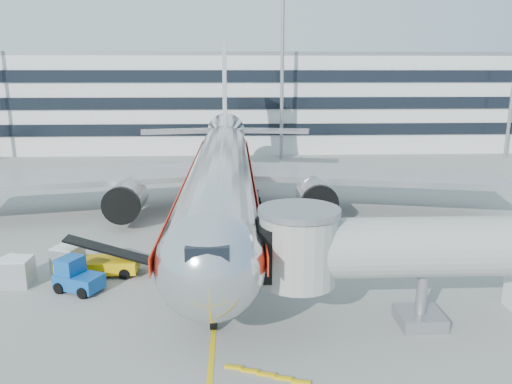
{
  "coord_description": "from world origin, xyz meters",
  "views": [
    {
      "loc": [
        1.15,
        -30.87,
        12.58
      ],
      "look_at": [
        2.67,
        4.77,
        4.0
      ],
      "focal_mm": 35.0,
      "sensor_mm": 36.0,
      "label": 1
    }
  ],
  "objects_px": {
    "main_jet": "(222,171)",
    "ramp_worker": "(62,263)",
    "belt_loader": "(98,264)",
    "cargo_container_left": "(18,272)",
    "cargo_container_right": "(12,270)",
    "baggage_tug": "(76,277)",
    "cargo_container_front": "(68,259)"
  },
  "relations": [
    {
      "from": "main_jet",
      "to": "ramp_worker",
      "type": "height_order",
      "value": "main_jet"
    },
    {
      "from": "belt_loader",
      "to": "cargo_container_left",
      "type": "relative_size",
      "value": 3.12
    },
    {
      "from": "cargo_container_right",
      "to": "baggage_tug",
      "type": "bearing_deg",
      "value": -19.43
    },
    {
      "from": "belt_loader",
      "to": "ramp_worker",
      "type": "bearing_deg",
      "value": -177.96
    },
    {
      "from": "cargo_container_front",
      "to": "belt_loader",
      "type": "bearing_deg",
      "value": -14.36
    },
    {
      "from": "cargo_container_left",
      "to": "cargo_container_right",
      "type": "bearing_deg",
      "value": 134.97
    },
    {
      "from": "cargo_container_left",
      "to": "cargo_container_right",
      "type": "relative_size",
      "value": 0.91
    },
    {
      "from": "belt_loader",
      "to": "ramp_worker",
      "type": "xyz_separation_m",
      "value": [
        -2.25,
        -0.08,
        0.12
      ]
    },
    {
      "from": "main_jet",
      "to": "ramp_worker",
      "type": "distance_m",
      "value": 16.29
    },
    {
      "from": "main_jet",
      "to": "ramp_worker",
      "type": "bearing_deg",
      "value": -128.38
    },
    {
      "from": "baggage_tug",
      "to": "cargo_container_left",
      "type": "bearing_deg",
      "value": 165.85
    },
    {
      "from": "belt_loader",
      "to": "cargo_container_right",
      "type": "distance_m",
      "value": 5.07
    },
    {
      "from": "cargo_container_front",
      "to": "main_jet",
      "type": "bearing_deg",
      "value": 50.8
    },
    {
      "from": "main_jet",
      "to": "cargo_container_right",
      "type": "bearing_deg",
      "value": -133.56
    },
    {
      "from": "cargo_container_left",
      "to": "cargo_container_right",
      "type": "xyz_separation_m",
      "value": [
        -0.59,
        0.59,
        -0.09
      ]
    },
    {
      "from": "baggage_tug",
      "to": "cargo_container_left",
      "type": "height_order",
      "value": "baggage_tug"
    },
    {
      "from": "main_jet",
      "to": "cargo_container_front",
      "type": "relative_size",
      "value": 25.15
    },
    {
      "from": "belt_loader",
      "to": "baggage_tug",
      "type": "relative_size",
      "value": 1.71
    },
    {
      "from": "baggage_tug",
      "to": "cargo_container_front",
      "type": "distance_m",
      "value": 3.27
    },
    {
      "from": "cargo_container_right",
      "to": "ramp_worker",
      "type": "relative_size",
      "value": 1.11
    },
    {
      "from": "main_jet",
      "to": "cargo_container_right",
      "type": "distance_m",
      "value": 18.65
    },
    {
      "from": "cargo_container_front",
      "to": "cargo_container_right",
      "type": "bearing_deg",
      "value": -154.57
    },
    {
      "from": "main_jet",
      "to": "belt_loader",
      "type": "height_order",
      "value": "main_jet"
    },
    {
      "from": "baggage_tug",
      "to": "ramp_worker",
      "type": "xyz_separation_m",
      "value": [
        -1.64,
        2.33,
        -0.04
      ]
    },
    {
      "from": "cargo_container_front",
      "to": "ramp_worker",
      "type": "relative_size",
      "value": 1.21
    },
    {
      "from": "cargo_container_right",
      "to": "cargo_container_front",
      "type": "xyz_separation_m",
      "value": [
        2.94,
        1.4,
        0.1
      ]
    },
    {
      "from": "cargo_container_left",
      "to": "ramp_worker",
      "type": "xyz_separation_m",
      "value": [
        2.15,
        1.38,
        -0.01
      ]
    },
    {
      "from": "main_jet",
      "to": "baggage_tug",
      "type": "height_order",
      "value": "main_jet"
    },
    {
      "from": "main_jet",
      "to": "belt_loader",
      "type": "distance_m",
      "value": 14.99
    },
    {
      "from": "baggage_tug",
      "to": "cargo_container_front",
      "type": "relative_size",
      "value": 1.53
    },
    {
      "from": "main_jet",
      "to": "baggage_tug",
      "type": "xyz_separation_m",
      "value": [
        -8.25,
        -14.82,
        -3.35
      ]
    },
    {
      "from": "main_jet",
      "to": "cargo_container_left",
      "type": "distance_m",
      "value": 18.67
    }
  ]
}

